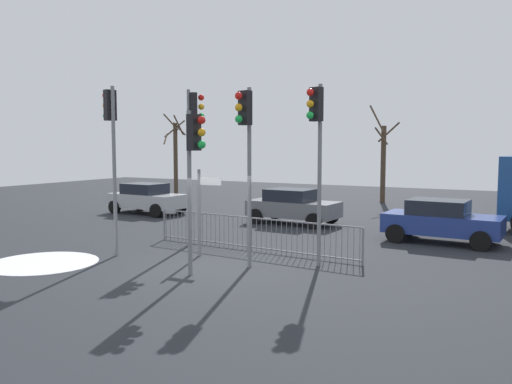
% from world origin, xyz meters
% --- Properties ---
extents(ground_plane, '(60.00, 60.00, 0.00)m').
position_xyz_m(ground_plane, '(0.00, 0.00, 0.00)').
color(ground_plane, '#26282D').
extents(traffic_light_mid_right, '(0.55, 0.37, 5.05)m').
position_xyz_m(traffic_light_mid_right, '(-3.38, 0.18, 3.68)').
color(traffic_light_mid_right, slate).
rests_on(traffic_light_mid_right, ground).
extents(traffic_light_rear_left, '(0.48, 0.45, 5.13)m').
position_xyz_m(traffic_light_rear_left, '(-2.22, 2.73, 3.74)').
color(traffic_light_rear_left, slate).
rests_on(traffic_light_rear_left, ground).
extents(traffic_light_foreground_left, '(0.57, 0.34, 4.18)m').
position_xyz_m(traffic_light_foreground_left, '(0.24, -0.75, 3.07)').
color(traffic_light_foreground_left, slate).
rests_on(traffic_light_foreground_left, ground).
extents(traffic_light_mid_left, '(0.36, 0.56, 4.85)m').
position_xyz_m(traffic_light_mid_left, '(0.97, 0.62, 3.54)').
color(traffic_light_mid_left, slate).
rests_on(traffic_light_mid_left, ground).
extents(traffic_light_foreground_right, '(0.37, 0.55, 4.96)m').
position_xyz_m(traffic_light_foreground_right, '(2.56, 1.67, 3.62)').
color(traffic_light_foreground_right, slate).
rests_on(traffic_light_foreground_right, ground).
extents(direction_sign_post, '(0.79, 0.11, 2.61)m').
position_xyz_m(direction_sign_post, '(-0.96, 1.34, 1.47)').
color(direction_sign_post, slate).
rests_on(direction_sign_post, ground).
extents(pedestrian_guard_railing, '(7.41, 0.66, 1.07)m').
position_xyz_m(pedestrian_guard_railing, '(-0.01, 2.72, 0.55)').
color(pedestrian_guard_railing, slate).
rests_on(pedestrian_guard_railing, ground).
extents(car_blue_trailing, '(3.89, 2.10, 1.47)m').
position_xyz_m(car_blue_trailing, '(4.99, 7.02, 0.77)').
color(car_blue_trailing, navy).
rests_on(car_blue_trailing, ground).
extents(car_grey_far, '(3.89, 2.10, 1.47)m').
position_xyz_m(car_grey_far, '(-1.26, 8.59, 0.77)').
color(car_grey_far, slate).
rests_on(car_grey_far, ground).
extents(car_silver_near, '(3.90, 2.13, 1.47)m').
position_xyz_m(car_silver_near, '(-8.87, 8.24, 0.77)').
color(car_silver_near, '#B2B5BA').
rests_on(car_silver_near, ground).
extents(bare_tree_left, '(1.61, 1.89, 5.33)m').
position_xyz_m(bare_tree_left, '(-13.00, 16.05, 2.69)').
color(bare_tree_left, '#473828').
rests_on(bare_tree_left, ground).
extents(bare_tree_centre, '(1.61, 1.63, 5.60)m').
position_xyz_m(bare_tree_centre, '(-0.05, 18.44, 2.46)').
color(bare_tree_centre, '#473828').
rests_on(bare_tree_centre, ground).
extents(snow_patch_kerb, '(3.06, 3.06, 0.01)m').
position_xyz_m(snow_patch_kerb, '(-4.38, -1.59, 0.01)').
color(snow_patch_kerb, white).
rests_on(snow_patch_kerb, ground).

